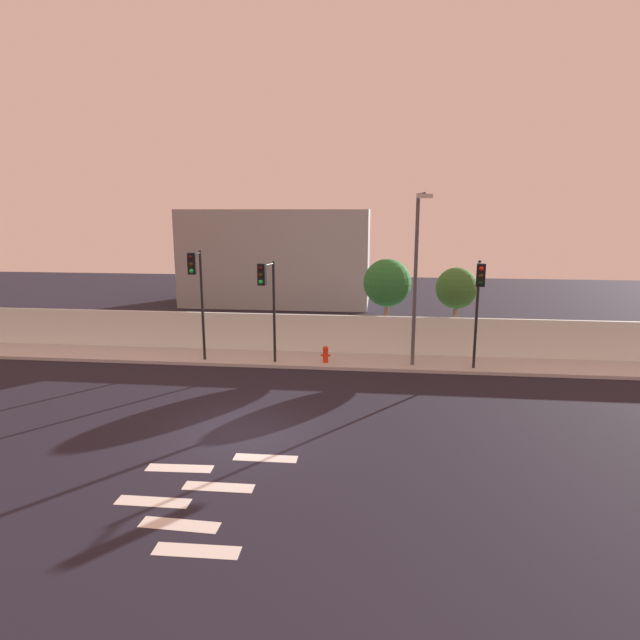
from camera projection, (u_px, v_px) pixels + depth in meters
ground_plane at (242, 434)px, 16.67m from camera, size 80.00×80.00×0.00m
sidewalk at (287, 359)px, 24.63m from camera, size 36.00×2.40×0.15m
perimeter_wall at (292, 333)px, 25.68m from camera, size 36.00×0.18×1.80m
crosswalk_marking at (201, 495)px, 13.10m from camera, size 4.00×4.72×0.01m
traffic_light_left at (197, 283)px, 22.97m from camera, size 0.35×1.58×4.95m
traffic_light_center at (268, 291)px, 22.76m from camera, size 0.50×1.41×4.51m
traffic_light_right at (479, 293)px, 21.67m from camera, size 0.41×1.63×4.63m
street_lamp_curbside at (417, 267)px, 22.40m from camera, size 0.61×2.14×7.36m
fire_hydrant at (326, 354)px, 23.84m from camera, size 0.44×0.26×0.75m
roadside_tree_leftmost at (387, 283)px, 25.58m from camera, size 2.29×2.29×4.56m
roadside_tree_midleft at (457, 289)px, 25.26m from camera, size 1.96×1.96×4.19m
low_building_distant at (277, 257)px, 39.19m from camera, size 13.36×6.00×6.85m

